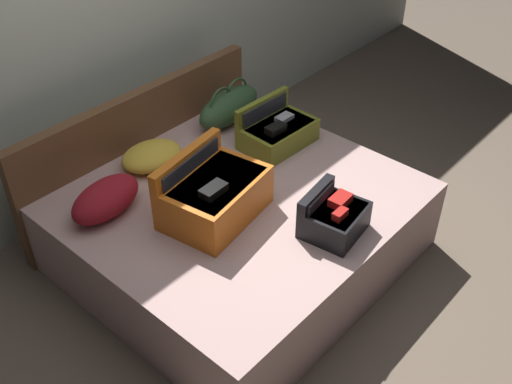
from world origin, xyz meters
TOP-DOWN VIEW (x-y plane):
  - ground_plane at (0.00, 0.00)m, footprint 12.00×12.00m
  - back_wall at (0.00, 1.65)m, footprint 8.00×0.10m
  - bed at (0.00, 0.40)m, footprint 1.88×1.73m
  - headboard at (0.00, 1.31)m, footprint 1.91×0.08m
  - hard_case_large at (-0.22, 0.39)m, footprint 0.64×0.51m
  - hard_case_medium at (0.58, 0.60)m, footprint 0.49×0.34m
  - hard_case_small at (0.12, -0.20)m, footprint 0.36×0.34m
  - duffel_bag at (0.58, 1.04)m, footprint 0.58×0.27m
  - pillow_near_headboard at (-0.61, 0.87)m, footprint 0.50×0.33m
  - pillow_center_head at (-0.13, 1.03)m, footprint 0.44×0.36m

SIDE VIEW (x-z plane):
  - ground_plane at x=0.00m, z-range 0.00..0.00m
  - bed at x=0.00m, z-range 0.00..0.48m
  - headboard at x=0.00m, z-range 0.00..0.85m
  - pillow_center_head at x=-0.13m, z-range 0.48..0.62m
  - pillow_near_headboard at x=-0.61m, z-range 0.48..0.67m
  - hard_case_medium at x=0.58m, z-range 0.44..0.72m
  - hard_case_small at x=0.12m, z-range 0.46..0.70m
  - duffel_bag at x=0.58m, z-range 0.46..0.75m
  - hard_case_large at x=-0.22m, z-range 0.45..0.81m
  - back_wall at x=0.00m, z-range 0.00..2.60m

